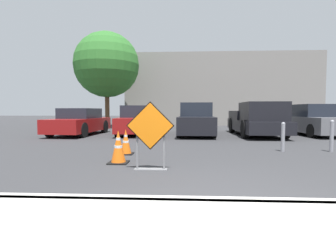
# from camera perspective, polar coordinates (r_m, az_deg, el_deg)

# --- Properties ---
(ground_plane) EXTENTS (96.00, 96.00, 0.00)m
(ground_plane) POSITION_cam_1_polar(r_m,az_deg,el_deg) (13.32, 5.81, -1.99)
(ground_plane) COLOR #333335
(sidewalk_strip) EXTENTS (23.29, 2.13, 0.14)m
(sidewalk_strip) POSITION_cam_1_polar(r_m,az_deg,el_deg) (2.56, 18.99, -24.16)
(sidewalk_strip) COLOR beige
(sidewalk_strip) RESTS_ON ground_plane
(curb_lip) EXTENTS (23.29, 0.20, 0.14)m
(curb_lip) POSITION_cam_1_polar(r_m,az_deg,el_deg) (3.51, 14.01, -16.27)
(curb_lip) COLOR beige
(curb_lip) RESTS_ON ground_plane
(road_closed_sign) EXTENTS (1.00, 0.20, 1.43)m
(road_closed_sign) POSITION_cam_1_polar(r_m,az_deg,el_deg) (5.44, -3.87, -1.39)
(road_closed_sign) COLOR black
(road_closed_sign) RESTS_ON ground_plane
(traffic_cone_nearest) EXTENTS (0.46, 0.46, 0.79)m
(traffic_cone_nearest) POSITION_cam_1_polar(r_m,az_deg,el_deg) (6.31, -10.76, -4.53)
(traffic_cone_nearest) COLOR black
(traffic_cone_nearest) RESTS_ON ground_plane
(traffic_cone_second) EXTENTS (0.42, 0.42, 0.72)m
(traffic_cone_second) POSITION_cam_1_polar(r_m,az_deg,el_deg) (7.55, -9.18, -3.48)
(traffic_cone_second) COLOR black
(traffic_cone_second) RESTS_ON ground_plane
(parked_car_nearest) EXTENTS (2.08, 4.44, 1.36)m
(parked_car_nearest) POSITION_cam_1_polar(r_m,az_deg,el_deg) (14.18, -18.68, 0.77)
(parked_car_nearest) COLOR maroon
(parked_car_nearest) RESTS_ON ground_plane
(parked_car_second) EXTENTS (2.11, 4.42, 1.50)m
(parked_car_second) POSITION_cam_1_polar(r_m,az_deg,el_deg) (13.80, -6.41, 1.07)
(parked_car_second) COLOR maroon
(parked_car_second) RESTS_ON ground_plane
(parked_car_third) EXTENTS (1.93, 4.68, 1.63)m
(parked_car_third) POSITION_cam_1_polar(r_m,az_deg,el_deg) (13.40, 6.12, 1.19)
(parked_car_third) COLOR black
(parked_car_third) RESTS_ON ground_plane
(pickup_truck) EXTENTS (2.03, 5.36, 1.63)m
(pickup_truck) POSITION_cam_1_polar(r_m,az_deg,el_deg) (13.57, 18.86, 1.08)
(pickup_truck) COLOR black
(pickup_truck) RESTS_ON ground_plane
(parked_car_fourth) EXTENTS (2.06, 4.46, 1.56)m
(parked_car_fourth) POSITION_cam_1_polar(r_m,az_deg,el_deg) (15.19, 29.15, 0.94)
(parked_car_fourth) COLOR slate
(parked_car_fourth) RESTS_ON ground_plane
(bollard_nearest) EXTENTS (0.12, 0.12, 0.90)m
(bollard_nearest) POSITION_cam_1_polar(r_m,az_deg,el_deg) (8.68, 23.74, -2.00)
(bollard_nearest) COLOR gray
(bollard_nearest) RESTS_ON ground_plane
(bollard_second) EXTENTS (0.12, 0.12, 0.97)m
(bollard_second) POSITION_cam_1_polar(r_m,az_deg,el_deg) (9.28, 32.07, -1.68)
(bollard_second) COLOR gray
(bollard_second) RESTS_ON ground_plane
(building_facade_backdrop) EXTENTS (16.40, 5.00, 6.08)m
(building_facade_backdrop) POSITION_cam_1_polar(r_m,az_deg,el_deg) (24.65, 11.01, 7.51)
(building_facade_backdrop) COLOR gray
(building_facade_backdrop) RESTS_ON ground_plane
(street_tree_behind_lot) EXTENTS (4.65, 4.65, 6.85)m
(street_tree_behind_lot) POSITION_cam_1_polar(r_m,az_deg,el_deg) (19.83, -13.21, 12.81)
(street_tree_behind_lot) COLOR #513823
(street_tree_behind_lot) RESTS_ON ground_plane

